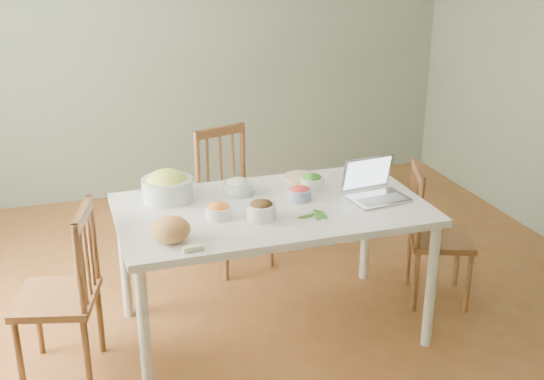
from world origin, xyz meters
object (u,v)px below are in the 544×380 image
object	(u,v)px
chair_left	(56,294)
laptop	(380,182)
chair_far	(235,201)
dining_table	(272,270)
bread_boule	(171,229)
chair_right	(441,235)
bowl_squash	(167,185)

from	to	relation	value
chair_left	laptop	distance (m)	1.94
chair_far	chair_left	size ratio (longest dim) A/B	1.02
dining_table	chair_left	world-z (taller)	chair_left
bread_boule	chair_far	bearing A→B (deg)	61.52
dining_table	laptop	distance (m)	0.84
chair_far	laptop	xyz separation A→B (m)	(0.61, -1.04, 0.45)
chair_far	chair_left	distance (m)	1.60
chair_far	chair_right	bearing A→B (deg)	-54.43
chair_far	dining_table	bearing A→B (deg)	-107.63
chair_right	laptop	distance (m)	0.74
dining_table	bread_boule	xyz separation A→B (m)	(-0.64, -0.29, 0.48)
bread_boule	bowl_squash	distance (m)	0.59
chair_left	chair_far	bearing A→B (deg)	142.61
chair_left	bowl_squash	world-z (taller)	bowl_squash
bowl_squash	laptop	bearing A→B (deg)	-18.44
chair_right	bread_boule	bearing A→B (deg)	121.23
chair_far	bowl_squash	distance (m)	0.96
chair_right	laptop	size ratio (longest dim) A/B	2.79
dining_table	chair_left	distance (m)	1.25
chair_far	chair_left	world-z (taller)	chair_far
bread_boule	chair_left	bearing A→B (deg)	158.12
bread_boule	chair_right	bearing A→B (deg)	9.96
chair_far	bread_boule	xyz separation A→B (m)	(-0.66, -1.22, 0.40)
chair_left	bowl_squash	distance (m)	0.88
chair_left	bread_boule	distance (m)	0.77
dining_table	laptop	bearing A→B (deg)	-9.44
bread_boule	bowl_squash	size ratio (longest dim) A/B	0.67
chair_right	bread_boule	world-z (taller)	bread_boule
chair_left	bread_boule	bearing A→B (deg)	83.11
chair_right	bowl_squash	distance (m)	1.81
chair_far	chair_left	xyz separation A→B (m)	(-1.27, -0.98, -0.01)
chair_left	chair_right	xyz separation A→B (m)	(2.42, 0.08, -0.03)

